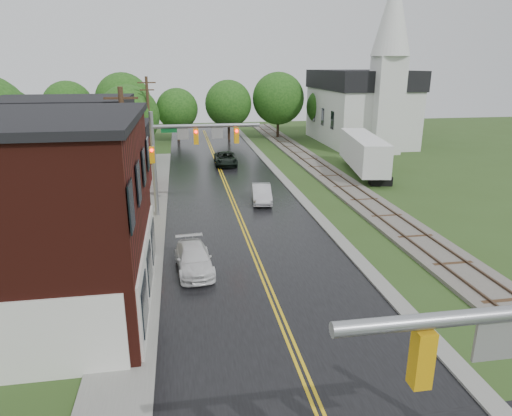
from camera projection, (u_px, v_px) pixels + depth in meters
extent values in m
cube|color=black|center=(232.00, 200.00, 35.50)|extent=(10.00, 90.00, 0.02)
cube|color=gray|center=(286.00, 182.00, 41.05)|extent=(0.80, 70.00, 0.12)
cube|color=gray|center=(147.00, 226.00, 29.83)|extent=(2.40, 50.00, 0.12)
cube|color=silver|center=(148.00, 269.00, 20.09)|extent=(0.10, 9.50, 3.00)
cube|color=tan|center=(67.00, 178.00, 29.06)|extent=(8.00, 7.00, 6.40)
cube|color=#3F0F0C|center=(106.00, 164.00, 37.98)|extent=(7.00, 6.00, 4.40)
cube|color=silver|center=(359.00, 116.00, 61.10)|extent=(10.00, 16.00, 7.00)
cube|color=black|center=(361.00, 80.00, 59.68)|extent=(10.40, 16.40, 2.40)
cube|color=silver|center=(386.00, 106.00, 52.97)|extent=(3.20, 3.20, 11.00)
cone|color=silver|center=(394.00, 13.00, 49.96)|extent=(4.40, 4.40, 9.00)
cube|color=#59544C|center=(335.00, 179.00, 41.74)|extent=(3.20, 80.00, 0.20)
cube|color=#4C3828|center=(327.00, 178.00, 41.59)|extent=(0.10, 80.00, 0.12)
cube|color=#4C3828|center=(342.00, 177.00, 41.81)|extent=(0.10, 80.00, 0.12)
cube|color=orange|center=(422.00, 358.00, 7.51)|extent=(0.32, 0.30, 1.05)
cube|color=gray|center=(495.00, 340.00, 7.65)|extent=(0.75, 0.06, 0.75)
cylinder|color=gray|center=(154.00, 166.00, 30.72)|extent=(0.28, 0.28, 7.20)
cylinder|color=gray|center=(206.00, 126.00, 30.50)|extent=(7.20, 0.26, 0.26)
cube|color=orange|center=(196.00, 136.00, 30.60)|extent=(0.32, 0.30, 1.05)
cube|color=orange|center=(236.00, 135.00, 31.03)|extent=(0.32, 0.30, 1.05)
cube|color=gray|center=(183.00, 134.00, 30.41)|extent=(0.75, 0.06, 0.75)
cube|color=gray|center=(217.00, 133.00, 30.77)|extent=(0.75, 0.06, 0.75)
cube|color=#0C5926|center=(172.00, 130.00, 30.22)|extent=(1.40, 0.04, 0.30)
sphere|color=#FF0C0C|center=(196.00, 132.00, 30.33)|extent=(0.20, 0.20, 0.20)
cylinder|color=#382616|center=(127.00, 169.00, 25.56)|extent=(0.28, 0.28, 9.00)
cube|color=#382616|center=(121.00, 98.00, 24.39)|extent=(1.80, 0.12, 0.12)
cube|color=#382616|center=(122.00, 111.00, 24.60)|extent=(1.40, 0.12, 0.12)
cylinder|color=#382616|center=(149.00, 122.00, 46.26)|extent=(0.28, 0.28, 9.00)
cube|color=#382616|center=(147.00, 83.00, 45.08)|extent=(1.80, 0.12, 0.12)
cube|color=#382616|center=(147.00, 90.00, 45.29)|extent=(1.40, 0.12, 0.12)
cylinder|color=black|center=(70.00, 163.00, 42.32)|extent=(0.36, 0.36, 2.70)
sphere|color=#184112|center=(66.00, 128.00, 41.32)|extent=(6.00, 6.00, 6.00)
sphere|color=#184112|center=(72.00, 134.00, 41.20)|extent=(4.20, 4.20, 4.20)
cylinder|color=black|center=(131.00, 149.00, 48.71)|extent=(0.36, 0.36, 2.88)
sphere|color=#184112|center=(129.00, 116.00, 47.66)|extent=(6.40, 6.40, 6.40)
sphere|color=#184112|center=(135.00, 122.00, 47.54)|extent=(4.48, 4.48, 4.48)
imported|color=black|center=(226.00, 159.00, 47.71)|extent=(2.35, 4.90, 1.35)
imported|color=silver|center=(261.00, 194.00, 34.91)|extent=(1.85, 4.17, 1.33)
imported|color=white|center=(194.00, 259.00, 23.29)|extent=(2.11, 4.44, 1.25)
cube|color=black|center=(380.00, 180.00, 40.00)|extent=(2.03, 1.50, 0.80)
cylinder|color=gray|center=(351.00, 164.00, 46.70)|extent=(0.16, 0.16, 0.80)
cube|color=silver|center=(363.00, 151.00, 43.47)|extent=(4.38, 11.66, 2.85)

